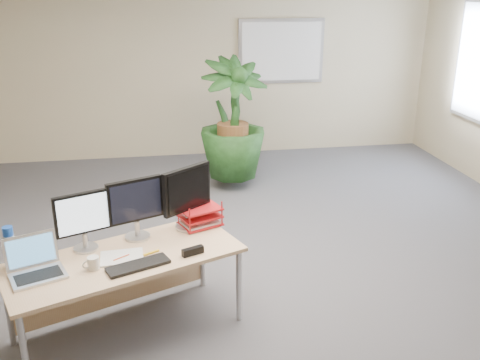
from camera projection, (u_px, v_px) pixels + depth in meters
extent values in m
plane|color=#444348|center=(250.00, 288.00, 4.67)|extent=(8.00, 8.00, 0.00)
cube|color=tan|center=(201.00, 66.00, 7.90)|extent=(7.00, 0.04, 2.70)
cube|color=silver|center=(281.00, 51.00, 7.99)|extent=(1.30, 0.03, 0.95)
cube|color=white|center=(282.00, 51.00, 7.97)|extent=(1.20, 0.01, 0.85)
cube|color=tan|center=(124.00, 258.00, 3.87)|extent=(1.82, 1.29, 0.03)
cube|color=tan|center=(113.00, 278.00, 4.24)|extent=(1.47, 0.62, 0.49)
cylinder|color=#B7B7BC|center=(25.00, 356.00, 3.35)|extent=(0.04, 0.04, 0.61)
cylinder|color=#B7B7BC|center=(239.00, 286.00, 4.13)|extent=(0.04, 0.04, 0.61)
cylinder|color=#B7B7BC|center=(8.00, 309.00, 3.83)|extent=(0.04, 0.04, 0.61)
cylinder|color=#B7B7BC|center=(202.00, 254.00, 4.61)|extent=(0.04, 0.04, 0.61)
imported|color=#153312|center=(233.00, 131.00, 6.76)|extent=(1.07, 1.07, 1.50)
cylinder|color=#B7B7BC|center=(86.00, 248.00, 3.97)|extent=(0.18, 0.18, 0.02)
cylinder|color=#B7B7BC|center=(85.00, 240.00, 3.94)|extent=(0.04, 0.04, 0.11)
cube|color=black|center=(82.00, 213.00, 3.87)|extent=(0.39, 0.19, 0.31)
cube|color=white|center=(83.00, 214.00, 3.85)|extent=(0.34, 0.14, 0.27)
cylinder|color=#B7B7BC|center=(138.00, 236.00, 4.15)|extent=(0.20, 0.20, 0.02)
cylinder|color=#B7B7BC|center=(137.00, 228.00, 4.12)|extent=(0.04, 0.04, 0.12)
cube|color=black|center=(135.00, 200.00, 4.04)|extent=(0.42, 0.20, 0.33)
cube|color=black|center=(136.00, 201.00, 4.02)|extent=(0.37, 0.15, 0.29)
cylinder|color=#B7B7BC|center=(188.00, 226.00, 4.32)|extent=(0.21, 0.21, 0.02)
cylinder|color=#B7B7BC|center=(188.00, 218.00, 4.29)|extent=(0.04, 0.04, 0.13)
cube|color=black|center=(187.00, 189.00, 4.21)|extent=(0.39, 0.32, 0.36)
cube|color=black|center=(189.00, 190.00, 4.19)|extent=(0.34, 0.26, 0.31)
cube|color=silver|center=(38.00, 276.00, 3.58)|extent=(0.42, 0.36, 0.02)
cube|color=black|center=(38.00, 275.00, 3.57)|extent=(0.34, 0.26, 0.00)
cube|color=silver|center=(31.00, 250.00, 3.66)|extent=(0.35, 0.19, 0.23)
cube|color=#5297D3|center=(31.00, 251.00, 3.66)|extent=(0.30, 0.16, 0.19)
cube|color=black|center=(138.00, 265.00, 3.72)|extent=(0.46, 0.30, 0.02)
cylinder|color=silver|center=(93.00, 263.00, 3.68)|extent=(0.08, 0.08, 0.09)
torus|color=silver|center=(87.00, 264.00, 3.67)|extent=(0.06, 0.04, 0.06)
cube|color=white|center=(122.00, 257.00, 3.84)|extent=(0.32, 0.24, 0.01)
cylinder|color=#E54819|center=(121.00, 257.00, 3.82)|extent=(0.11, 0.08, 0.01)
cylinder|color=yellow|center=(151.00, 253.00, 3.90)|extent=(0.12, 0.08, 0.02)
cylinder|color=#B0C1CE|center=(11.00, 251.00, 3.70)|extent=(0.07, 0.07, 0.23)
cylinder|color=#184AB6|center=(8.00, 231.00, 3.64)|extent=(0.07, 0.07, 0.06)
cylinder|color=#184AB6|center=(11.00, 249.00, 3.69)|extent=(0.08, 0.08, 0.07)
cube|color=#AC1519|center=(200.00, 224.00, 4.36)|extent=(0.39, 0.34, 0.01)
cube|color=#AC1519|center=(200.00, 216.00, 4.34)|extent=(0.39, 0.34, 0.01)
cube|color=#AC1519|center=(200.00, 208.00, 4.31)|extent=(0.39, 0.34, 0.01)
cube|color=white|center=(200.00, 222.00, 4.35)|extent=(0.35, 0.31, 0.02)
cube|color=black|center=(193.00, 251.00, 3.88)|extent=(0.17, 0.10, 0.05)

